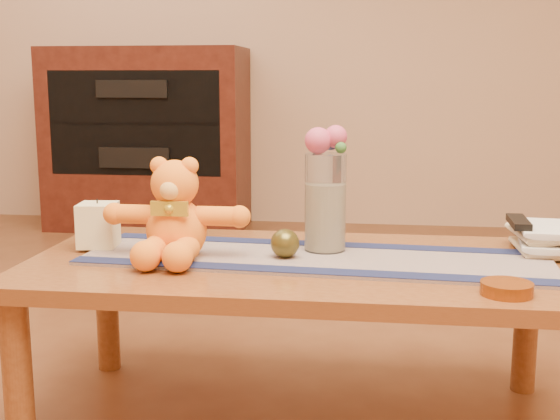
# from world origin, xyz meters

# --- Properties ---
(wall_back) EXTENTS (5.50, 0.00, 5.50)m
(wall_back) POSITION_xyz_m (0.00, 2.75, 1.35)
(wall_back) COLOR tan
(wall_back) RESTS_ON floor
(coffee_table_top) EXTENTS (1.40, 0.70, 0.04)m
(coffee_table_top) POSITION_xyz_m (0.00, 0.00, 0.43)
(coffee_table_top) COLOR brown
(coffee_table_top) RESTS_ON floor
(table_leg_fl) EXTENTS (0.07, 0.07, 0.41)m
(table_leg_fl) POSITION_xyz_m (-0.64, -0.29, 0.21)
(table_leg_fl) COLOR brown
(table_leg_fl) RESTS_ON floor
(table_leg_bl) EXTENTS (0.07, 0.07, 0.41)m
(table_leg_bl) POSITION_xyz_m (-0.64, 0.29, 0.21)
(table_leg_bl) COLOR brown
(table_leg_bl) RESTS_ON floor
(table_leg_br) EXTENTS (0.07, 0.07, 0.41)m
(table_leg_br) POSITION_xyz_m (0.64, 0.29, 0.21)
(table_leg_br) COLOR brown
(table_leg_br) RESTS_ON floor
(persian_runner) EXTENTS (1.22, 0.42, 0.01)m
(persian_runner) POSITION_xyz_m (0.04, 0.01, 0.45)
(persian_runner) COLOR #1C234F
(persian_runner) RESTS_ON coffee_table_top
(runner_border_near) EXTENTS (1.20, 0.13, 0.00)m
(runner_border_near) POSITION_xyz_m (0.03, -0.14, 0.46)
(runner_border_near) COLOR #161D43
(runner_border_near) RESTS_ON persian_runner
(runner_border_far) EXTENTS (1.20, 0.13, 0.00)m
(runner_border_far) POSITION_xyz_m (0.05, 0.15, 0.46)
(runner_border_far) COLOR #161D43
(runner_border_far) RESTS_ON persian_runner
(teddy_bear) EXTENTS (0.36, 0.30, 0.24)m
(teddy_bear) POSITION_xyz_m (-0.32, -0.03, 0.58)
(teddy_bear) COLOR orange
(teddy_bear) RESTS_ON persian_runner
(pillar_candle) EXTENTS (0.11, 0.11, 0.12)m
(pillar_candle) POSITION_xyz_m (-0.56, 0.05, 0.52)
(pillar_candle) COLOR #F2E8B2
(pillar_candle) RESTS_ON persian_runner
(candle_wick) EXTENTS (0.00, 0.00, 0.01)m
(candle_wick) POSITION_xyz_m (-0.56, 0.05, 0.58)
(candle_wick) COLOR black
(candle_wick) RESTS_ON pillar_candle
(glass_vase) EXTENTS (0.11, 0.11, 0.26)m
(glass_vase) POSITION_xyz_m (0.06, 0.08, 0.59)
(glass_vase) COLOR silver
(glass_vase) RESTS_ON persian_runner
(potpourri_fill) EXTENTS (0.09, 0.09, 0.18)m
(potpourri_fill) POSITION_xyz_m (0.06, 0.08, 0.55)
(potpourri_fill) COLOR beige
(potpourri_fill) RESTS_ON glass_vase
(rose_left) EXTENTS (0.07, 0.07, 0.07)m
(rose_left) POSITION_xyz_m (0.04, 0.07, 0.75)
(rose_left) COLOR #C5456C
(rose_left) RESTS_ON glass_vase
(rose_right) EXTENTS (0.06, 0.06, 0.06)m
(rose_right) POSITION_xyz_m (0.09, 0.09, 0.76)
(rose_right) COLOR #C5456C
(rose_right) RESTS_ON glass_vase
(blue_flower_back) EXTENTS (0.04, 0.04, 0.04)m
(blue_flower_back) POSITION_xyz_m (0.07, 0.12, 0.75)
(blue_flower_back) COLOR #4A4EA0
(blue_flower_back) RESTS_ON glass_vase
(blue_flower_side) EXTENTS (0.04, 0.04, 0.04)m
(blue_flower_side) POSITION_xyz_m (0.03, 0.10, 0.74)
(blue_flower_side) COLOR #4A4EA0
(blue_flower_side) RESTS_ON glass_vase
(leaf_sprig) EXTENTS (0.03, 0.03, 0.03)m
(leaf_sprig) POSITION_xyz_m (0.10, 0.06, 0.74)
(leaf_sprig) COLOR #33662D
(leaf_sprig) RESTS_ON glass_vase
(bronze_ball) EXTENTS (0.09, 0.09, 0.07)m
(bronze_ball) POSITION_xyz_m (-0.04, -0.01, 0.50)
(bronze_ball) COLOR #494118
(bronze_ball) RESTS_ON persian_runner
(book_bottom) EXTENTS (0.17, 0.23, 0.02)m
(book_bottom) POSITION_xyz_m (0.57, 0.16, 0.46)
(book_bottom) COLOR beige
(book_bottom) RESTS_ON coffee_table_top
(book_lower) EXTENTS (0.19, 0.24, 0.02)m
(book_lower) POSITION_xyz_m (0.58, 0.16, 0.48)
(book_lower) COLOR beige
(book_lower) RESTS_ON book_bottom
(book_upper) EXTENTS (0.18, 0.23, 0.02)m
(book_upper) POSITION_xyz_m (0.57, 0.16, 0.50)
(book_upper) COLOR beige
(book_upper) RESTS_ON book_lower
(book_top) EXTENTS (0.18, 0.24, 0.02)m
(book_top) POSITION_xyz_m (0.58, 0.16, 0.52)
(book_top) COLOR beige
(book_top) RESTS_ON book_upper
(tv_remote) EXTENTS (0.05, 0.16, 0.02)m
(tv_remote) POSITION_xyz_m (0.57, 0.15, 0.54)
(tv_remote) COLOR black
(tv_remote) RESTS_ON book_top
(amber_dish) EXTENTS (0.15, 0.15, 0.03)m
(amber_dish) POSITION_xyz_m (0.48, -0.25, 0.46)
(amber_dish) COLOR #BF5914
(amber_dish) RESTS_ON coffee_table_top
(media_cabinet) EXTENTS (1.20, 0.50, 1.10)m
(media_cabinet) POSITION_xyz_m (-1.20, 2.48, 0.55)
(media_cabinet) COLOR black
(media_cabinet) RESTS_ON floor
(cabinet_cavity) EXTENTS (1.02, 0.03, 0.61)m
(cabinet_cavity) POSITION_xyz_m (-1.20, 2.25, 0.66)
(cabinet_cavity) COLOR black
(cabinet_cavity) RESTS_ON media_cabinet
(cabinet_shelf) EXTENTS (1.02, 0.20, 0.02)m
(cabinet_shelf) POSITION_xyz_m (-1.20, 2.33, 0.66)
(cabinet_shelf) COLOR black
(cabinet_shelf) RESTS_ON media_cabinet
(stereo_upper) EXTENTS (0.42, 0.28, 0.10)m
(stereo_upper) POSITION_xyz_m (-1.20, 2.35, 0.86)
(stereo_upper) COLOR black
(stereo_upper) RESTS_ON media_cabinet
(stereo_lower) EXTENTS (0.42, 0.28, 0.12)m
(stereo_lower) POSITION_xyz_m (-1.20, 2.35, 0.46)
(stereo_lower) COLOR black
(stereo_lower) RESTS_ON media_cabinet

